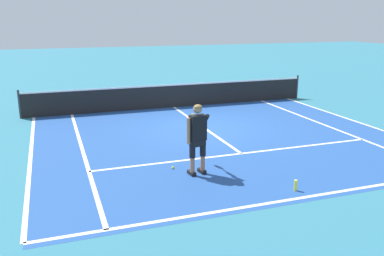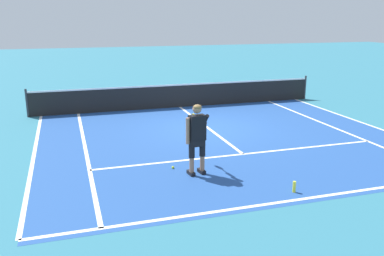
# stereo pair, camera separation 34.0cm
# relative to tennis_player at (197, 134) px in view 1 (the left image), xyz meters

# --- Properties ---
(ground_plane) EXTENTS (80.00, 80.00, 0.00)m
(ground_plane) POSITION_rel_tennis_player_xyz_m (1.67, 3.95, -0.99)
(ground_plane) COLOR teal
(court_inner_surface) EXTENTS (10.98, 9.82, 0.00)m
(court_inner_surface) POSITION_rel_tennis_player_xyz_m (1.67, 2.71, -0.99)
(court_inner_surface) COLOR #234C93
(court_inner_surface) RESTS_ON ground
(line_baseline) EXTENTS (10.98, 0.10, 0.01)m
(line_baseline) POSITION_rel_tennis_player_xyz_m (1.67, -2.00, -0.99)
(line_baseline) COLOR white
(line_baseline) RESTS_ON ground
(line_service) EXTENTS (8.23, 0.10, 0.01)m
(line_service) POSITION_rel_tennis_player_xyz_m (1.67, 1.02, -0.99)
(line_service) COLOR white
(line_service) RESTS_ON ground
(line_centre_service) EXTENTS (0.10, 6.40, 0.01)m
(line_centre_service) POSITION_rel_tennis_player_xyz_m (1.67, 4.22, -0.99)
(line_centre_service) COLOR white
(line_centre_service) RESTS_ON ground
(line_singles_left) EXTENTS (0.10, 9.42, 0.01)m
(line_singles_left) POSITION_rel_tennis_player_xyz_m (-2.44, 2.71, -0.99)
(line_singles_left) COLOR white
(line_singles_left) RESTS_ON ground
(line_singles_right) EXTENTS (0.10, 9.42, 0.01)m
(line_singles_right) POSITION_rel_tennis_player_xyz_m (5.79, 2.71, -0.99)
(line_singles_right) COLOR white
(line_singles_right) RESTS_ON ground
(line_doubles_left) EXTENTS (0.10, 9.42, 0.01)m
(line_doubles_left) POSITION_rel_tennis_player_xyz_m (-3.82, 2.71, -0.99)
(line_doubles_left) COLOR white
(line_doubles_left) RESTS_ON ground
(line_doubles_right) EXTENTS (0.10, 9.42, 0.01)m
(line_doubles_right) POSITION_rel_tennis_player_xyz_m (7.16, 2.71, -0.99)
(line_doubles_right) COLOR white
(line_doubles_right) RESTS_ON ground
(tennis_net) EXTENTS (11.96, 0.08, 1.07)m
(tennis_net) POSITION_rel_tennis_player_xyz_m (1.67, 7.42, -0.49)
(tennis_net) COLOR #333338
(tennis_net) RESTS_ON ground
(tennis_player) EXTENTS (0.60, 1.18, 1.71)m
(tennis_player) POSITION_rel_tennis_player_xyz_m (0.00, 0.00, 0.00)
(tennis_player) COLOR black
(tennis_player) RESTS_ON ground
(tennis_ball_near_feet) EXTENTS (0.07, 0.07, 0.07)m
(tennis_ball_near_feet) POSITION_rel_tennis_player_xyz_m (-0.45, 0.52, -0.96)
(tennis_ball_near_feet) COLOR #CCE02D
(tennis_ball_near_feet) RESTS_ON ground
(water_bottle) EXTENTS (0.07, 0.07, 0.25)m
(water_bottle) POSITION_rel_tennis_player_xyz_m (1.67, -1.63, -0.87)
(water_bottle) COLOR yellow
(water_bottle) RESTS_ON ground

